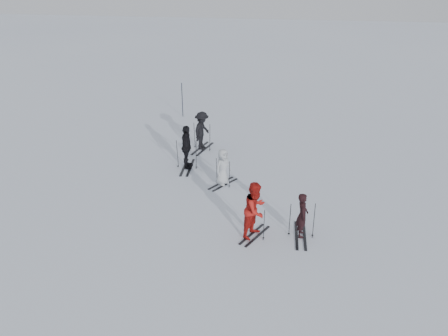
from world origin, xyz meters
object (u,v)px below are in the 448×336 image
at_px(skier_uphill_far, 202,131).
at_px(piste_marker, 182,100).
at_px(skier_red, 255,210).
at_px(skier_grey, 223,167).
at_px(skier_uphill_left, 187,148).
at_px(skier_near_dark, 302,216).

height_order(skier_uphill_far, piste_marker, piste_marker).
bearing_deg(skier_red, skier_grey, 51.62).
bearing_deg(piste_marker, skier_uphill_far, -64.91).
bearing_deg(skier_grey, piste_marker, 56.96).
bearing_deg(skier_uphill_left, skier_red, -147.84).
distance_m(skier_red, piste_marker, 12.95).
distance_m(skier_uphill_left, piste_marker, 7.20).
relative_size(skier_red, skier_uphill_far, 1.05).
relative_size(skier_red, piste_marker, 0.97).
distance_m(skier_red, skier_uphill_far, 7.78).
bearing_deg(skier_grey, skier_uphill_far, 56.76).
relative_size(skier_grey, piste_marker, 0.75).
relative_size(skier_red, skier_grey, 1.28).
distance_m(skier_near_dark, skier_red, 1.55).
height_order(skier_grey, skier_uphill_far, skier_uphill_far).
relative_size(skier_near_dark, piste_marker, 0.77).
xyz_separation_m(skier_red, skier_uphill_far, (-3.30, 7.04, -0.04)).
bearing_deg(skier_uphill_far, skier_near_dark, -130.48).
relative_size(skier_uphill_left, piste_marker, 0.96).
bearing_deg(skier_near_dark, skier_grey, 41.72).
height_order(skier_uphill_left, piste_marker, piste_marker).
distance_m(skier_near_dark, piste_marker, 13.46).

